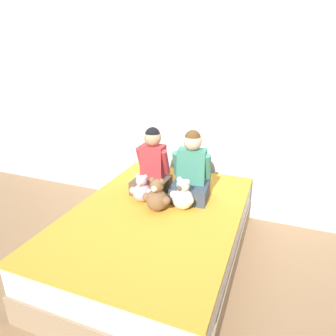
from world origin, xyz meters
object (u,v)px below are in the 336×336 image
bed (157,236)px  teddy_bear_held_by_left_child (142,190)px  child_on_right (191,172)px  teddy_bear_held_by_right_child (183,196)px  child_on_left (152,167)px  teddy_bear_between_children (157,197)px

bed → teddy_bear_held_by_left_child: (-0.18, 0.12, 0.36)m
child_on_right → teddy_bear_held_by_right_child: size_ratio=2.21×
bed → teddy_bear_held_by_right_child: bearing=31.6°
bed → child_on_right: size_ratio=3.19×
bed → teddy_bear_held_by_left_child: bearing=147.7°
child_on_left → teddy_bear_held_by_left_child: 0.27m
teddy_bear_held_by_left_child → teddy_bear_held_by_right_child: bearing=-7.1°
child_on_left → teddy_bear_between_children: bearing=-60.4°
teddy_bear_held_by_left_child → teddy_bear_between_children: bearing=-35.3°
child_on_right → teddy_bear_held_by_right_child: child_on_right is taller
child_on_right → teddy_bear_held_by_right_child: bearing=-95.3°
teddy_bear_held_by_left_child → bed: bearing=-39.4°
child_on_left → teddy_bear_held_by_right_child: size_ratio=2.18×
child_on_right → teddy_bear_held_by_right_child: 0.26m
bed → child_on_left: size_ratio=3.24×
bed → teddy_bear_held_by_left_child: 0.42m
child_on_right → teddy_bear_held_by_left_child: (-0.37, -0.23, -0.14)m
teddy_bear_held_by_right_child → teddy_bear_between_children: bearing=-133.2°
child_on_right → teddy_bear_between_children: child_on_right is taller
bed → child_on_left: (-0.18, 0.35, 0.49)m
child_on_right → teddy_bear_held_by_left_child: size_ratio=2.41×
teddy_bear_held_by_left_child → teddy_bear_between_children: 0.21m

